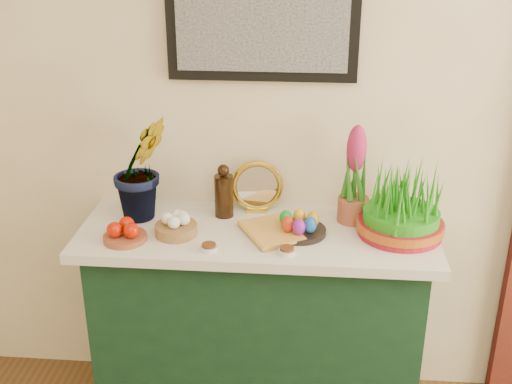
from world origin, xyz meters
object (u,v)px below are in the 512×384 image
hyacinth_green (140,152)px  wheatgrass_sabzeh (402,206)px  sideboard (257,327)px  book (249,235)px  mirror (257,187)px

hyacinth_green → wheatgrass_sabzeh: size_ratio=1.67×
sideboard → book: size_ratio=5.31×
hyacinth_green → book: hyacinth_green is taller
sideboard → wheatgrass_sabzeh: 0.81m
book → hyacinth_green: bearing=131.0°
hyacinth_green → wheatgrass_sabzeh: bearing=-42.8°
sideboard → hyacinth_green: size_ratio=2.32×
hyacinth_green → mirror: hyacinth_green is taller
wheatgrass_sabzeh → mirror: bearing=162.8°
hyacinth_green → mirror: 0.50m
sideboard → mirror: bearing=94.9°
book → wheatgrass_sabzeh: size_ratio=0.73×
sideboard → hyacinth_green: hyacinth_green is taller
book → wheatgrass_sabzeh: 0.59m
hyacinth_green → mirror: bearing=-26.0°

